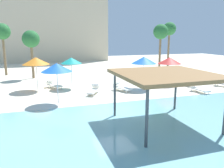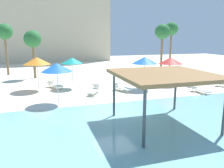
{
  "view_description": "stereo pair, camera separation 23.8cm",
  "coord_description": "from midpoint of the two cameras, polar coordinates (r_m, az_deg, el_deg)",
  "views": [
    {
      "loc": [
        -4.38,
        -13.06,
        4.63
      ],
      "look_at": [
        0.53,
        2.0,
        1.3
      ],
      "focal_mm": 36.1,
      "sensor_mm": 36.0,
      "label": 1
    },
    {
      "loc": [
        -4.16,
        -13.13,
        4.63
      ],
      "look_at": [
        0.53,
        2.0,
        1.3
      ],
      "focal_mm": 36.1,
      "sensor_mm": 36.0,
      "label": 2
    }
  ],
  "objects": [
    {
      "name": "lounge_chair_3",
      "position": [
        23.74,
        26.84,
        0.14
      ],
      "size": [
        1.31,
        1.98,
        0.74
      ],
      "rotation": [
        0.0,
        0.0,
        -1.16
      ],
      "color": "white",
      "rests_on": "ground"
    },
    {
      "name": "beach_umbrella_teal_0",
      "position": [
        20.83,
        -9.77,
        5.88
      ],
      "size": [
        1.94,
        1.94,
        2.79
      ],
      "color": "silver",
      "rests_on": "ground"
    },
    {
      "name": "palm_tree_1",
      "position": [
        29.97,
        12.89,
        12.51
      ],
      "size": [
        1.9,
        1.9,
        6.22
      ],
      "color": "brown",
      "rests_on": "ground"
    },
    {
      "name": "lounge_chair_2",
      "position": [
        23.09,
        18.45,
        0.52
      ],
      "size": [
        0.63,
        1.91,
        0.74
      ],
      "rotation": [
        0.0,
        0.0,
        -1.55
      ],
      "color": "white",
      "rests_on": "ground"
    },
    {
      "name": "palm_tree_0",
      "position": [
        26.9,
        -19.22,
        10.5
      ],
      "size": [
        1.9,
        1.9,
        5.34
      ],
      "color": "brown",
      "rests_on": "ground"
    },
    {
      "name": "palm_tree_2",
      "position": [
        30.35,
        -25.36,
        11.65
      ],
      "size": [
        1.9,
        1.9,
        6.2
      ],
      "color": "brown",
      "rests_on": "ground"
    },
    {
      "name": "lounge_chair_5",
      "position": [
        19.64,
        2.81,
        -0.79
      ],
      "size": [
        1.36,
        1.97,
        0.74
      ],
      "rotation": [
        0.0,
        0.0,
        -1.13
      ],
      "color": "white",
      "rests_on": "ground"
    },
    {
      "name": "lounge_chair_4",
      "position": [
        18.68,
        -4.17,
        -1.47
      ],
      "size": [
        1.47,
        1.94,
        0.74
      ],
      "rotation": [
        0.0,
        0.0,
        -2.09
      ],
      "color": "white",
      "rests_on": "ground"
    },
    {
      "name": "beach_umbrella_orange_2",
      "position": [
        20.67,
        -18.19,
        5.61
      ],
      "size": [
        2.3,
        2.3,
        2.91
      ],
      "color": "silver",
      "rests_on": "ground"
    },
    {
      "name": "hotel_block_0",
      "position": [
        46.66,
        -16.38,
        15.6
      ],
      "size": [
        23.57,
        8.2,
        16.08
      ],
      "primitive_type": "cube",
      "color": "beige",
      "rests_on": "ground"
    },
    {
      "name": "lounge_chair_0",
      "position": [
        21.41,
        -14.08,
        -0.07
      ],
      "size": [
        1.42,
        1.96,
        0.74
      ],
      "rotation": [
        0.0,
        0.0,
        -1.09
      ],
      "color": "white",
      "rests_on": "ground"
    },
    {
      "name": "lounge_chair_1",
      "position": [
        20.51,
        21.65,
        -1.08
      ],
      "size": [
        0.78,
        1.94,
        0.74
      ],
      "rotation": [
        0.0,
        0.0,
        -1.48
      ],
      "color": "white",
      "rests_on": "ground"
    },
    {
      "name": "shade_pavilion",
      "position": [
        11.87,
        13.68,
        1.98
      ],
      "size": [
        4.81,
        4.81,
        2.82
      ],
      "color": "#42474C",
      "rests_on": "ground"
    },
    {
      "name": "ground_plane",
      "position": [
        14.54,
        0.8,
        -6.71
      ],
      "size": [
        80.0,
        80.0,
        0.0
      ],
      "primitive_type": "plane",
      "color": "beige"
    },
    {
      "name": "beach_umbrella_blue_5",
      "position": [
        20.42,
        8.63,
        5.98
      ],
      "size": [
        2.26,
        2.26,
        2.89
      ],
      "color": "silver",
      "rests_on": "ground"
    },
    {
      "name": "beach_umbrella_red_4",
      "position": [
        22.88,
        14.93,
        5.75
      ],
      "size": [
        2.31,
        2.31,
        2.67
      ],
      "color": "silver",
      "rests_on": "ground"
    },
    {
      "name": "beach_umbrella_blue_3",
      "position": [
        15.99,
        -13.42,
        4.11
      ],
      "size": [
        2.14,
        2.14,
        2.86
      ],
      "color": "silver",
      "rests_on": "ground"
    },
    {
      "name": "palm_tree_3",
      "position": [
        34.67,
        15.02,
        13.07
      ],
      "size": [
        1.9,
        1.9,
        6.72
      ],
      "color": "brown",
      "rests_on": "ground"
    },
    {
      "name": "lagoon_water",
      "position": [
        10.06,
        10.45,
        -15.64
      ],
      "size": [
        44.0,
        13.5,
        0.04
      ],
      "primitive_type": "cube",
      "color": "#7AB7C1",
      "rests_on": "ground"
    }
  ]
}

